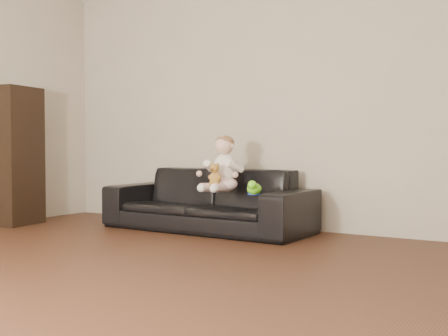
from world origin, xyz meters
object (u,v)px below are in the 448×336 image
Objects in this scene: cabinet at (16,156)px; toy_blue_disc at (254,194)px; baby at (223,167)px; sofa at (207,200)px; toy_green at (254,189)px; teddy_bear at (215,175)px; toy_rattle at (254,191)px.

cabinet is 2.65m from toy_blue_disc.
baby is 4.83× the size of toy_blue_disc.
sofa is 0.73m from toy_green.
teddy_bear is at bearing -44.95° from sofa.
cabinet reaches higher than toy_green.
sofa is at bearing 157.60° from baby.
toy_green is at bearing -7.55° from teddy_bear.
toy_rattle is 0.59× the size of toy_blue_disc.
toy_green is at bearing -20.90° from sofa.
sofa is 0.43m from baby.
teddy_bear is 1.35× the size of toy_green.
baby is 2.62× the size of teddy_bear.
toy_green reaches higher than toy_blue_disc.
sofa is 13.82× the size of toy_green.
baby is 0.48m from toy_blue_disc.
sofa is at bearing 158.87° from toy_blue_disc.
toy_green is 0.02m from toy_rattle.
sofa is at bearing 158.19° from toy_rattle.
teddy_bear reaches higher than toy_green.
cabinet is 2.74× the size of baby.
toy_blue_disc is (2.59, 0.44, -0.32)m from cabinet.
sofa is 18.90× the size of toy_blue_disc.
baby is 0.48m from toy_rattle.
cabinet reaches higher than toy_rattle.
cabinet is 2.66m from toy_green.
teddy_bear reaches higher than sofa.
toy_blue_disc is at bearing 129.01° from toy_green.
sofa reaches higher than toy_green.
baby is at bearing -23.07° from sofa.
baby reaches higher than teddy_bear.
sofa is at bearing 126.16° from teddy_bear.
toy_blue_disc is at bearing 0.98° from cabinet.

